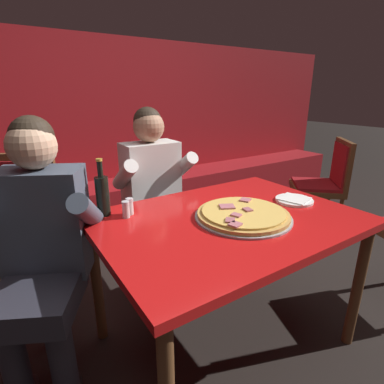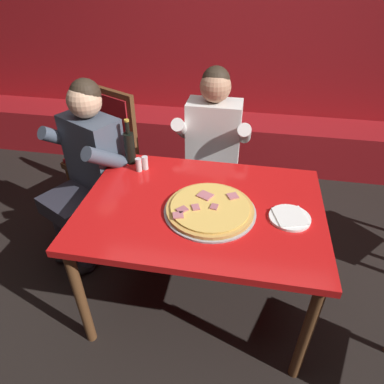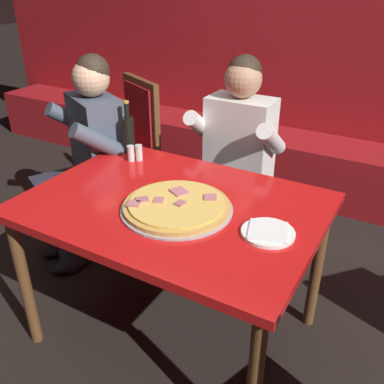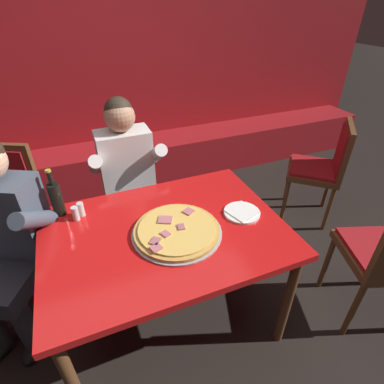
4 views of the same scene
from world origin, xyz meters
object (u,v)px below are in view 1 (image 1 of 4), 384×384
beer_bottle (102,194)px  diner_seated_blue_shirt (157,192)px  main_dining_table (228,231)px  dining_chair_near_left (18,230)px  pizza (243,214)px  diner_standing_companion (41,245)px  shaker_black_pepper (130,207)px  dining_chair_side_aisle (325,180)px  plate_white_paper (294,200)px  shaker_parmesan (126,210)px

beer_bottle → diner_seated_blue_shirt: bearing=37.0°
main_dining_table → dining_chair_near_left: dining_chair_near_left is taller
pizza → diner_standing_companion: (-0.88, 0.38, -0.08)m
main_dining_table → beer_bottle: 0.66m
diner_seated_blue_shirt → dining_chair_near_left: 0.87m
pizza → dining_chair_near_left: 1.31m
shaker_black_pepper → dining_chair_near_left: dining_chair_near_left is taller
diner_seated_blue_shirt → dining_chair_side_aisle: (1.70, -0.18, -0.14)m
main_dining_table → plate_white_paper: (0.46, -0.03, 0.09)m
plate_white_paper → shaker_parmesan: size_ratio=2.44×
diner_seated_blue_shirt → main_dining_table: bearing=-86.8°
pizza → shaker_black_pepper: shaker_black_pepper is taller
plate_white_paper → diner_seated_blue_shirt: size_ratio=0.16×
main_dining_table → pizza: bearing=-44.1°
main_dining_table → diner_standing_companion: diner_standing_companion is taller
pizza → dining_chair_near_left: bearing=137.1°
dining_chair_side_aisle → dining_chair_near_left: dining_chair_near_left is taller
beer_bottle → dining_chair_near_left: 0.67m
plate_white_paper → dining_chair_near_left: size_ratio=0.20×
shaker_black_pepper → diner_seated_blue_shirt: bearing=49.4°
pizza → main_dining_table: bearing=135.9°
beer_bottle → diner_standing_companion: diner_standing_companion is taller
diner_seated_blue_shirt → dining_chair_side_aisle: 1.71m
shaker_parmesan → diner_seated_blue_shirt: (0.39, 0.45, -0.10)m
shaker_parmesan → diner_standing_companion: 0.41m
dining_chair_near_left → diner_standing_companion: size_ratio=0.81×
plate_white_paper → dining_chair_near_left: 1.62m
shaker_black_pepper → diner_standing_companion: size_ratio=0.07×
beer_bottle → shaker_parmesan: bearing=-48.4°
diner_standing_companion → plate_white_paper: bearing=-16.0°
pizza → beer_bottle: 0.71m
beer_bottle → diner_standing_companion: (-0.31, -0.03, -0.18)m
diner_seated_blue_shirt → pizza: bearing=-83.2°
beer_bottle → shaker_parmesan: (0.08, -0.09, -0.07)m
shaker_parmesan → shaker_black_pepper: size_ratio=1.00×
shaker_parmesan → dining_chair_side_aisle: dining_chair_side_aisle is taller
pizza → shaker_black_pepper: (-0.45, 0.35, 0.02)m
pizza → shaker_black_pepper: 0.57m
plate_white_paper → beer_bottle: (-0.97, 0.40, 0.10)m
pizza → diner_seated_blue_shirt: diner_seated_blue_shirt is taller
main_dining_table → shaker_parmesan: shaker_parmesan is taller
dining_chair_side_aisle → dining_chair_near_left: size_ratio=0.92×
pizza → dining_chair_side_aisle: size_ratio=0.51×
shaker_parmesan → diner_standing_companion: (-0.39, 0.06, -0.10)m
pizza → plate_white_paper: pizza is taller
shaker_parmesan → dining_chair_side_aisle: 2.12m
main_dining_table → diner_standing_companion: size_ratio=1.01×
dining_chair_side_aisle → dining_chair_near_left: bearing=173.5°
shaker_parmesan → diner_seated_blue_shirt: diner_seated_blue_shirt is taller
shaker_black_pepper → diner_standing_companion: diner_standing_companion is taller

